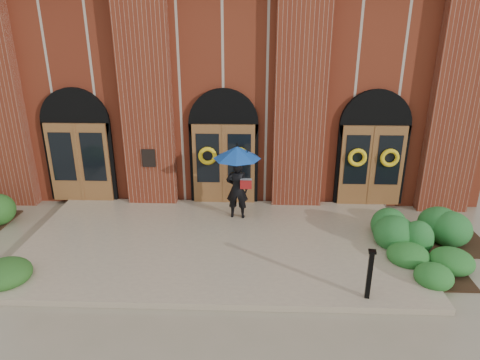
{
  "coord_description": "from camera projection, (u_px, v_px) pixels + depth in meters",
  "views": [
    {
      "loc": [
        0.93,
        -9.71,
        5.61
      ],
      "look_at": [
        0.56,
        1.0,
        1.54
      ],
      "focal_mm": 32.0,
      "sensor_mm": 36.0,
      "label": 1
    }
  ],
  "objects": [
    {
      "name": "hedge_wall_right",
      "position": [
        418.0,
        229.0,
        11.23
      ],
      "size": [
        3.31,
        1.32,
        0.85
      ],
      "primitive_type": "ellipsoid",
      "color": "#205A24",
      "rests_on": "ground"
    },
    {
      "name": "landing",
      "position": [
        218.0,
        243.0,
        11.2
      ],
      "size": [
        10.0,
        5.3,
        0.15
      ],
      "primitive_type": "cube",
      "color": "tan",
      "rests_on": "ground"
    },
    {
      "name": "ground",
      "position": [
        217.0,
        249.0,
        11.09
      ],
      "size": [
        90.0,
        90.0,
        0.0
      ],
      "primitive_type": "plane",
      "color": "gray",
      "rests_on": "ground"
    },
    {
      "name": "metal_post",
      "position": [
        370.0,
        273.0,
        8.71
      ],
      "size": [
        0.17,
        0.17,
        1.11
      ],
      "rotation": [
        0.0,
        0.0,
        -0.14
      ],
      "color": "black",
      "rests_on": "landing"
    },
    {
      "name": "man_with_umbrella",
      "position": [
        237.0,
        168.0,
        12.0
      ],
      "size": [
        1.43,
        1.43,
        2.14
      ],
      "rotation": [
        0.0,
        0.0,
        3.08
      ],
      "color": "black",
      "rests_on": "landing"
    },
    {
      "name": "church_building",
      "position": [
        233.0,
        71.0,
        18.05
      ],
      "size": [
        16.2,
        12.53,
        7.0
      ],
      "color": "maroon",
      "rests_on": "ground"
    },
    {
      "name": "hedge_front_right",
      "position": [
        433.0,
        265.0,
        9.91
      ],
      "size": [
        1.45,
        1.24,
        0.51
      ],
      "primitive_type": "ellipsoid",
      "color": "#225D21",
      "rests_on": "ground"
    }
  ]
}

